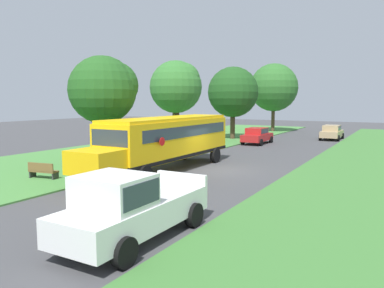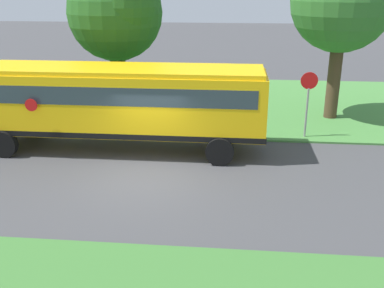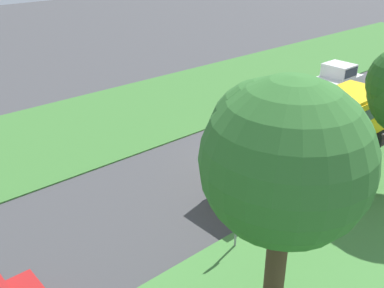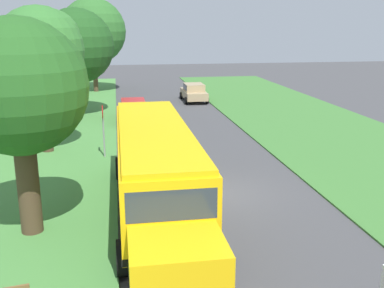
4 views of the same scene
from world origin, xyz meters
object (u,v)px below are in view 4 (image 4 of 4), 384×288
object	(u,v)px
oak_tree_beside_bus	(24,85)
stop_sign	(103,125)
oak_tree_far_end	(77,46)
school_bus	(155,163)
oak_tree_roadside_mid	(42,49)
oak_tree_across_road	(93,30)
car_red_nearest	(133,109)
car_tan_middle	(194,91)

from	to	relation	value
oak_tree_beside_bus	stop_sign	xyz separation A→B (m)	(2.01, 8.12, -3.08)
oak_tree_beside_bus	oak_tree_far_end	bearing A→B (deg)	89.74
school_bus	oak_tree_beside_bus	bearing A→B (deg)	-168.76
oak_tree_roadside_mid	oak_tree_across_road	xyz separation A→B (m)	(1.56, 22.02, 0.62)
car_red_nearest	oak_tree_roadside_mid	distance (m)	9.59
oak_tree_roadside_mid	oak_tree_across_road	bearing A→B (deg)	85.94
school_bus	oak_tree_across_road	distance (m)	31.41
car_tan_middle	oak_tree_beside_bus	xyz separation A→B (m)	(-9.41, -24.51, 3.94)
oak_tree_far_end	car_tan_middle	bearing A→B (deg)	27.96
school_bus	car_tan_middle	size ratio (longest dim) A/B	2.82
oak_tree_beside_bus	oak_tree_roadside_mid	size ratio (longest dim) A/B	0.91
car_red_nearest	oak_tree_roadside_mid	size ratio (longest dim) A/B	0.58
oak_tree_beside_bus	stop_sign	size ratio (longest dim) A/B	2.51
oak_tree_roadside_mid	car_red_nearest	bearing A→B (deg)	56.47
school_bus	oak_tree_far_end	xyz separation A→B (m)	(-3.88, 18.77, 3.19)
school_bus	oak_tree_across_road	xyz separation A→B (m)	(-3.26, 30.97, 4.11)
car_red_nearest	oak_tree_far_end	xyz separation A→B (m)	(-3.72, 2.77, 4.23)
car_tan_middle	oak_tree_beside_bus	distance (m)	26.54
oak_tree_roadside_mid	stop_sign	xyz separation A→B (m)	(2.87, -1.62, -3.67)
stop_sign	oak_tree_roadside_mid	bearing A→B (deg)	150.60
car_tan_middle	oak_tree_across_road	distance (m)	12.45
oak_tree_beside_bus	stop_sign	world-z (taller)	oak_tree_beside_bus
car_tan_middle	oak_tree_across_road	bearing A→B (deg)	140.20
oak_tree_roadside_mid	car_tan_middle	bearing A→B (deg)	55.18
oak_tree_roadside_mid	oak_tree_far_end	bearing A→B (deg)	84.47
school_bus	stop_sign	world-z (taller)	school_bus
school_bus	car_red_nearest	world-z (taller)	school_bus
car_red_nearest	oak_tree_beside_bus	xyz separation A→B (m)	(-3.81, -16.79, 3.94)
school_bus	oak_tree_roadside_mid	world-z (taller)	oak_tree_roadside_mid
stop_sign	oak_tree_far_end	bearing A→B (deg)	99.52
school_bus	car_red_nearest	xyz separation A→B (m)	(-0.16, 16.00, -1.05)
oak_tree_across_road	car_red_nearest	bearing A→B (deg)	-78.28
car_red_nearest	school_bus	bearing A→B (deg)	-89.43
oak_tree_beside_bus	oak_tree_far_end	world-z (taller)	oak_tree_far_end
oak_tree_roadside_mid	stop_sign	bearing A→B (deg)	-29.40
car_red_nearest	oak_tree_across_road	xyz separation A→B (m)	(-3.11, 14.97, 5.15)
oak_tree_beside_bus	oak_tree_far_end	distance (m)	19.56
stop_sign	oak_tree_across_road	bearing A→B (deg)	93.16
school_bus	stop_sign	bearing A→B (deg)	104.95
car_red_nearest	oak_tree_far_end	distance (m)	6.28
car_tan_middle	oak_tree_roadside_mid	world-z (taller)	oak_tree_roadside_mid
car_red_nearest	oak_tree_far_end	bearing A→B (deg)	143.27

